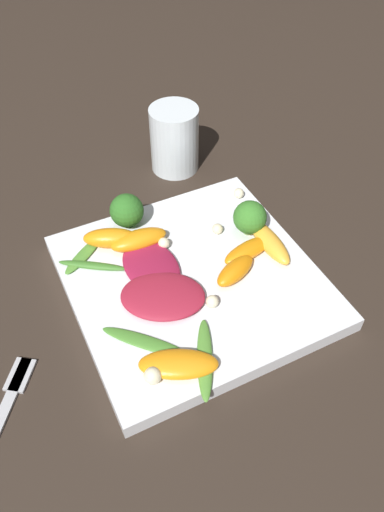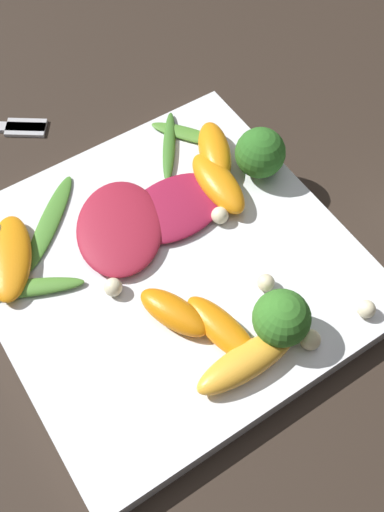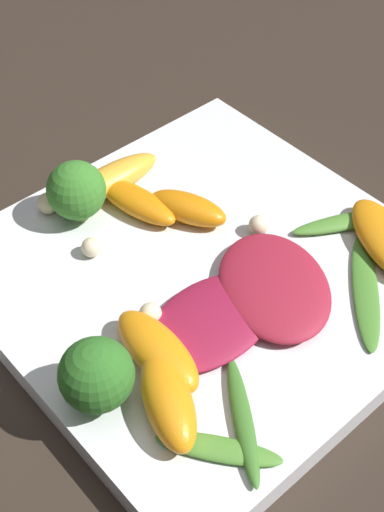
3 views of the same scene
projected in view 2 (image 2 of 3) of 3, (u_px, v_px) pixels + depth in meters
The scene contains 21 objects.
ground_plane at pixel (169, 274), 0.47m from camera, with size 2.40×2.40×0.00m, color #2D231C.
plate at pixel (169, 268), 0.47m from camera, with size 0.27×0.27×0.02m.
radicchio_leaf_0 at pixel (120, 227), 0.47m from camera, with size 0.11×0.10×0.01m.
radicchio_leaf_1 at pixel (175, 208), 0.48m from camera, with size 0.06×0.09×0.01m.
orange_segment_0 at pixel (220, 331), 0.42m from camera, with size 0.07×0.03×0.02m.
orange_segment_1 at pixel (9, 258), 0.45m from camera, with size 0.08×0.06×0.02m.
orange_segment_2 at pixel (215, 151), 0.50m from camera, with size 0.07×0.05×0.02m.
orange_segment_3 at pixel (174, 312), 0.42m from camera, with size 0.06×0.04×0.02m.
orange_segment_4 at pixel (218, 183), 0.49m from camera, with size 0.07×0.03×0.02m.
orange_segment_5 at pixel (253, 358), 0.41m from camera, with size 0.03×0.08×0.02m.
broccoli_floret_0 at pixel (281, 319), 0.41m from camera, with size 0.04×0.04×0.04m.
broccoli_floret_1 at pixel (260, 153), 0.48m from camera, with size 0.04×0.04×0.04m.
arugula_sprig_0 at pixel (188, 134), 0.52m from camera, with size 0.06×0.05×0.01m.
arugula_sprig_1 at pixel (169, 146), 0.52m from camera, with size 0.07×0.05×0.01m.
arugula_sprig_2 at pixel (22, 288), 0.44m from camera, with size 0.05×0.09×0.01m.
arugula_sprig_3 at pixel (49, 222), 0.47m from camera, with size 0.08×0.08×0.00m.
macadamia_nut_1 at pixel (220, 215), 0.47m from camera, with size 0.01×0.01×0.01m.
macadamia_nut_2 at pixel (366, 309), 0.43m from camera, with size 0.01×0.01×0.01m.
macadamia_nut_3 at pixel (113, 287), 0.44m from camera, with size 0.01×0.01×0.01m.
macadamia_nut_4 at pixel (310, 340), 0.42m from camera, with size 0.02×0.02×0.02m.
macadamia_nut_5 at pixel (266, 283), 0.44m from camera, with size 0.01×0.01×0.01m.
Camera 2 is at (0.21, -0.11, 0.41)m, focal length 42.00 mm.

